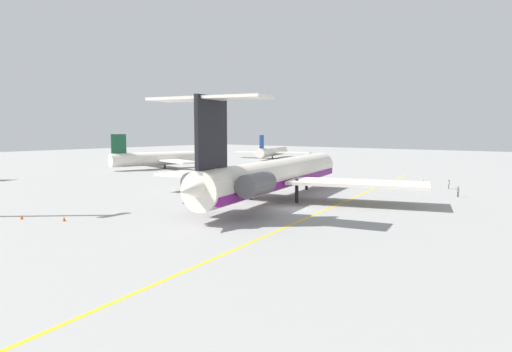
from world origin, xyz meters
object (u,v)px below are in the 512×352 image
Objects in this scene: ground_crew_portside at (237,173)px; safety_cone_tail at (64,219)px; safety_cone_wingtip at (222,177)px; airliner_mid_right at (168,158)px; airliner_far_right at (273,151)px; ground_crew_near_tail at (458,190)px; ground_crew_starboard at (449,183)px; safety_cone_nose at (21,217)px; main_jetliner at (274,175)px; ground_crew_near_nose at (423,183)px.

ground_crew_portside is 3.34× the size of safety_cone_tail.
safety_cone_wingtip and safety_cone_tail have the same top height.
airliner_mid_right is 30.33m from safety_cone_wingtip.
airliner_far_right is at bearing 18.62° from airliner_mid_right.
ground_crew_near_tail is at bearing 125.38° from ground_crew_portside.
ground_crew_starboard is at bearing -75.59° from safety_cone_wingtip.
safety_cone_nose is (-50.43, -9.54, -0.89)m from ground_crew_portside.
ground_crew_portside is 1.10× the size of ground_crew_starboard.
airliner_far_right is 17.29× the size of ground_crew_near_tail.
safety_cone_wingtip is at bearing 13.75° from safety_cone_nose.
safety_cone_wingtip is (48.14, 11.78, 0.00)m from safety_cone_nose.
ground_crew_starboard is 45.23m from safety_cone_wingtip.
safety_cone_nose is (-110.57, -43.06, -2.27)m from airliner_far_right.
ground_crew_portside reaches higher than ground_crew_starboard.
main_jetliner is 28.05× the size of ground_crew_near_nose.
ground_crew_near_tail is 0.99× the size of ground_crew_starboard.
main_jetliner is 32.95m from ground_crew_portside.
ground_crew_near_nose is at bearing -38.39° from main_jetliner.
safety_cone_tail is at bearing -64.01° from safety_cone_nose.
safety_cone_nose and safety_cone_wingtip have the same top height.
airliner_far_right reaches higher than ground_crew_starboard.
ground_crew_portside is (-7.40, -30.87, -1.59)m from airliner_mid_right.
airliner_mid_right is at bearing 159.98° from ground_crew_starboard.
safety_cone_nose is at bearing -139.58° from ground_crew_starboard.
main_jetliner is at bearing 85.40° from ground_crew_portside.
ground_crew_starboard is 67.47m from safety_cone_nose.
ground_crew_starboard is at bearing -28.33° from safety_cone_nose.
safety_cone_nose is at bearing 115.99° from safety_cone_tail.
safety_cone_wingtip is at bearing 20.20° from safety_cone_tail.
ground_crew_near_tail is 2.99× the size of safety_cone_nose.
safety_cone_nose is (-59.39, 32.02, -0.78)m from ground_crew_starboard.
safety_cone_tail is (-47.66, 30.83, -0.77)m from ground_crew_near_tail.
safety_cone_tail is at bearing 146.66° from main_jetliner.
main_jetliner reaches higher than ground_crew_near_nose.
ground_crew_starboard is (-51.19, -75.08, -1.49)m from airliner_far_right.
airliner_far_right reaches higher than safety_cone_nose.
main_jetliner reaches higher than safety_cone_tail.
ground_crew_portside is 3.32m from safety_cone_wingtip.
safety_cone_tail is at bearing -136.61° from ground_crew_starboard.
ground_crew_near_tail reaches higher than safety_cone_tail.
main_jetliner is at bearing -101.42° from airliner_mid_right.
ground_crew_near_nose is 3.13× the size of safety_cone_wingtip.
ground_crew_near_nose is at bearing 133.70° from ground_crew_portside.
ground_crew_portside is 50.15m from safety_cone_tail.
main_jetliner reaches higher than airliner_far_right.
safety_cone_tail is (-47.98, -14.57, -0.89)m from ground_crew_portside.
safety_cone_nose is (-57.83, -40.41, -2.48)m from airliner_mid_right.
airliner_mid_right is at bearing -67.70° from ground_crew_portside.
ground_crew_near_tail is at bearing -56.17° from main_jetliner.
ground_crew_portside is (-60.15, -33.52, -1.38)m from airliner_far_right.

